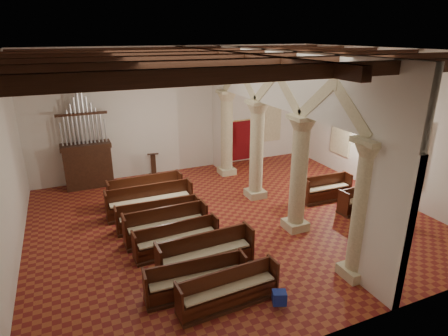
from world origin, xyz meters
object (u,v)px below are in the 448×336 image
lectern (154,166)px  aisle_pew_0 (376,211)px  processional_banner (257,155)px  nave_pew_0 (229,294)px  pipe_organ (87,157)px

lectern → aisle_pew_0: size_ratio=0.74×
lectern → processional_banner: 5.14m
nave_pew_0 → aisle_pew_0: 7.17m
pipe_organ → nave_pew_0: 10.04m
pipe_organ → aisle_pew_0: bearing=-39.0°
pipe_organ → processional_banner: pipe_organ is taller
lectern → nave_pew_0: lectern is taller
pipe_organ → nave_pew_0: pipe_organ is taller
pipe_organ → lectern: pipe_organ is taller
pipe_organ → aisle_pew_0: size_ratio=2.57×
aisle_pew_0 → lectern: bearing=132.3°
processional_banner → nave_pew_0: 10.13m
aisle_pew_0 → processional_banner: bearing=104.5°
lectern → nave_pew_0: 9.66m
nave_pew_0 → aisle_pew_0: size_ratio=1.59×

